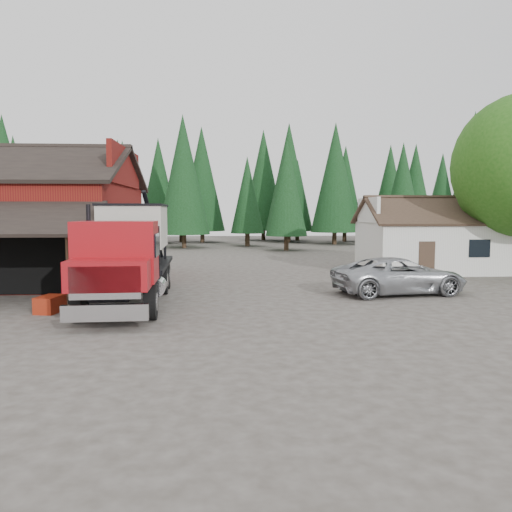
{
  "coord_description": "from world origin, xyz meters",
  "views": [
    {
      "loc": [
        0.42,
        -17.05,
        3.6
      ],
      "look_at": [
        1.6,
        3.52,
        1.8
      ],
      "focal_mm": 35.0,
      "sensor_mm": 36.0,
      "label": 1
    }
  ],
  "objects": [
    {
      "name": "conifer_backdrop",
      "position": [
        0.0,
        42.0,
        0.0
      ],
      "size": [
        76.0,
        16.0,
        16.0
      ],
      "primitive_type": null,
      "color": "black",
      "rests_on": "ground"
    },
    {
      "name": "silver_car",
      "position": [
        8.0,
        4.42,
        0.81
      ],
      "size": [
        6.2,
        3.59,
        1.62
      ],
      "primitive_type": "imported",
      "rotation": [
        0.0,
        0.0,
        1.73
      ],
      "color": "#AAADB2",
      "rests_on": "ground"
    },
    {
      "name": "near_pine_b",
      "position": [
        6.0,
        30.0,
        5.89
      ],
      "size": [
        3.96,
        3.96,
        10.4
      ],
      "color": "#382619",
      "rests_on": "ground"
    },
    {
      "name": "equip_box",
      "position": [
        -6.0,
        1.12,
        0.3
      ],
      "size": [
        0.9,
        1.22,
        0.6
      ],
      "primitive_type": "cube",
      "rotation": [
        0.0,
        0.0,
        -0.2
      ],
      "color": "maroon",
      "rests_on": "ground"
    },
    {
      "name": "ground",
      "position": [
        0.0,
        0.0,
        0.0
      ],
      "size": [
        120.0,
        120.0,
        0.0
      ],
      "primitive_type": "plane",
      "color": "#403A32",
      "rests_on": "ground"
    },
    {
      "name": "feed_truck",
      "position": [
        -3.49,
        2.94,
        2.14
      ],
      "size": [
        3.39,
        10.28,
        4.59
      ],
      "rotation": [
        0.0,
        0.0,
        0.05
      ],
      "color": "black",
      "rests_on": "ground"
    },
    {
      "name": "near_pine_d",
      "position": [
        -4.0,
        34.0,
        7.39
      ],
      "size": [
        5.28,
        5.28,
        13.4
      ],
      "color": "#382619",
      "rests_on": "ground"
    },
    {
      "name": "farmhouse",
      "position": [
        13.0,
        13.0,
        1.67
      ],
      "size": [
        8.6,
        6.42,
        4.65
      ],
      "color": "silver",
      "rests_on": "ground"
    },
    {
      "name": "red_barn",
      "position": [
        -11.0,
        9.9,
        2.69
      ],
      "size": [
        12.8,
        13.63,
        7.18
      ],
      "color": "maroon",
      "rests_on": "ground"
    },
    {
      "name": "near_pine_c",
      "position": [
        22.0,
        26.0,
        6.89
      ],
      "size": [
        4.84,
        4.84,
        12.4
      ],
      "color": "#382619",
      "rests_on": "ground"
    }
  ]
}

